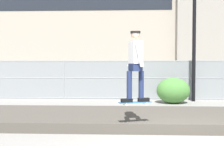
% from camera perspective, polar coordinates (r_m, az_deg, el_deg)
% --- Properties ---
extents(gravel_berm, '(15.32, 2.78, 0.26)m').
position_cam_1_polar(gravel_berm, '(8.26, 11.35, -9.19)').
color(gravel_berm, '#4C473F').
rests_on(gravel_berm, ground_plane).
extents(skateboard, '(0.82, 0.46, 0.07)m').
position_cam_1_polar(skateboard, '(6.73, 4.84, -6.12)').
color(skateboard, '#2D608C').
extents(skater, '(0.71, 0.62, 1.73)m').
position_cam_1_polar(skater, '(6.65, 4.87, 2.40)').
color(skater, black).
rests_on(skater, skateboard).
extents(chain_fence, '(24.90, 0.06, 1.85)m').
position_cam_1_polar(chain_fence, '(13.11, 8.00, -1.43)').
color(chain_fence, gray).
rests_on(chain_fence, ground_plane).
extents(street_lamp, '(0.44, 0.44, 7.33)m').
position_cam_1_polar(street_lamp, '(13.22, 16.76, 14.15)').
color(street_lamp, black).
rests_on(street_lamp, ground_plane).
extents(parked_car_near, '(4.53, 2.22, 1.66)m').
position_cam_1_polar(parked_car_near, '(16.41, -5.47, -1.02)').
color(parked_car_near, maroon).
rests_on(parked_car_near, ground_plane).
extents(parked_car_mid, '(4.54, 2.23, 1.66)m').
position_cam_1_polar(parked_car_mid, '(16.46, 16.01, -1.09)').
color(parked_car_mid, '#474C54').
rests_on(parked_car_mid, ground_plane).
extents(library_building, '(29.89, 14.15, 16.20)m').
position_cam_1_polar(library_building, '(45.27, -7.00, 10.24)').
color(library_building, '#9E9384').
rests_on(library_building, ground_plane).
extents(shrub_left, '(1.42, 1.17, 1.10)m').
position_cam_1_polar(shrub_left, '(12.10, 12.58, -3.58)').
color(shrub_left, '#477F38').
rests_on(shrub_left, ground_plane).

